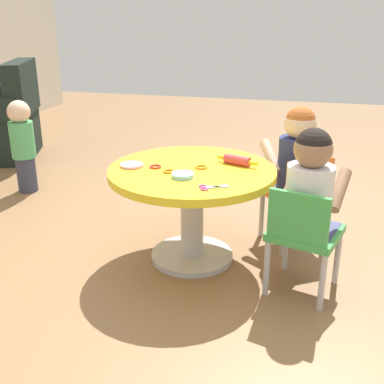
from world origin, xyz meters
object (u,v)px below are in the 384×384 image
object	(u,v)px
seated_child_right	(297,153)
toddler_standing	(23,144)
craft_table	(192,192)
rolling_pin	(237,160)
child_chair_right	(298,195)
craft_scissors	(210,187)
child_chair_left	(303,234)
seated_child_left	(310,184)

from	to	relation	value
seated_child_right	toddler_standing	size ratio (longest dim) A/B	0.76
craft_table	rolling_pin	xyz separation A→B (m)	(0.12, -0.21, 0.15)
child_chair_right	rolling_pin	size ratio (longest dim) A/B	2.40
rolling_pin	craft_scissors	xyz separation A→B (m)	(-0.37, 0.06, -0.02)
craft_scissors	rolling_pin	bearing A→B (deg)	-9.74
child_chair_left	toddler_standing	distance (m)	2.20
craft_table	toddler_standing	bearing A→B (deg)	63.97
craft_scissors	seated_child_right	bearing A→B (deg)	-31.38
child_chair_left	child_chair_right	world-z (taller)	same
child_chair_left	rolling_pin	size ratio (longest dim) A/B	2.40
seated_child_left	seated_child_right	distance (m)	0.50
craft_scissors	seated_child_left	bearing A→B (deg)	-77.69
seated_child_left	rolling_pin	distance (m)	0.47
child_chair_left	toddler_standing	size ratio (longest dim) A/B	0.80
rolling_pin	child_chair_right	bearing A→B (deg)	-60.09
child_chair_left	seated_child_left	bearing A→B (deg)	-15.80
seated_child_left	rolling_pin	bearing A→B (deg)	53.38
craft_table	rolling_pin	world-z (taller)	rolling_pin
craft_table	child_chair_right	xyz separation A→B (m)	(0.30, -0.53, -0.08)
seated_child_left	child_chair_right	distance (m)	0.52
seated_child_left	craft_scissors	world-z (taller)	seated_child_left
craft_table	seated_child_left	bearing A→B (deg)	-105.31
child_chair_left	rolling_pin	distance (m)	0.53
craft_table	seated_child_left	world-z (taller)	seated_child_left
toddler_standing	craft_scissors	bearing A→B (deg)	-121.16
craft_table	seated_child_right	distance (m)	0.62
toddler_standing	rolling_pin	world-z (taller)	toddler_standing
child_chair_left	seated_child_right	xyz separation A→B (m)	(0.53, 0.07, 0.23)
child_chair_right	toddler_standing	distance (m)	2.00
craft_table	toddler_standing	xyz separation A→B (m)	(0.70, 1.44, -0.02)
child_chair_right	seated_child_right	bearing A→B (deg)	32.91
child_chair_right	rolling_pin	xyz separation A→B (m)	(-0.18, 0.32, 0.23)
seated_child_left	child_chair_right	xyz separation A→B (m)	(0.46, 0.06, -0.23)
seated_child_left	rolling_pin	size ratio (longest dim) A/B	2.28
toddler_standing	seated_child_left	bearing A→B (deg)	-113.09
child_chair_right	child_chair_left	bearing A→B (deg)	-174.72
toddler_standing	rolling_pin	bearing A→B (deg)	-109.51
seated_child_left	craft_table	bearing A→B (deg)	74.69
seated_child_right	rolling_pin	distance (m)	0.37
craft_scissors	child_chair_right	bearing A→B (deg)	-34.44
craft_table	rolling_pin	bearing A→B (deg)	-60.80
seated_child_left	seated_child_right	xyz separation A→B (m)	(0.49, 0.08, 0.00)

